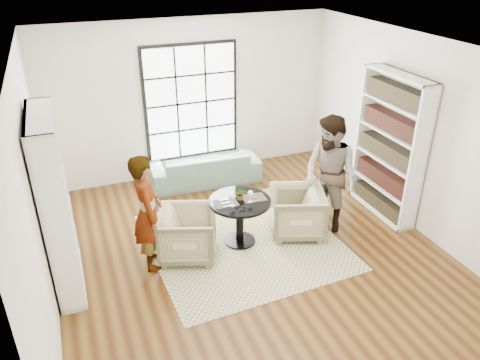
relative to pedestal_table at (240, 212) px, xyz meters
name	(u,v)px	position (x,y,z in m)	size (l,w,h in m)	color
ground	(250,251)	(0.06, -0.30, -0.54)	(6.00, 6.00, 0.00)	brown
room_shell	(237,162)	(0.06, 0.25, 0.72)	(6.00, 6.01, 6.00)	silver
rug	(243,241)	(0.05, -0.02, -0.53)	(2.80, 2.80, 0.01)	#B8B38A
pedestal_table	(240,212)	(0.00, 0.00, 0.00)	(0.93, 0.93, 0.74)	black
sofa	(205,167)	(0.13, 2.15, -0.24)	(2.07, 0.81, 0.61)	#749A96
armchair_left	(188,234)	(-0.83, -0.04, -0.17)	(0.80, 0.82, 0.75)	#BBB586
armchair_right	(296,212)	(0.93, -0.08, -0.16)	(0.81, 0.83, 0.76)	tan
person_left	(148,213)	(-1.38, -0.04, 0.32)	(0.63, 0.41, 1.72)	gray
person_right	(330,175)	(1.48, -0.08, 0.40)	(0.91, 0.71, 1.88)	gray
placemat_left	(226,203)	(-0.22, -0.01, 0.21)	(0.34, 0.26, 0.01)	#2A2724
placemat_right	(254,198)	(0.22, -0.02, 0.21)	(0.34, 0.26, 0.01)	#2A2724
cutlery_left	(226,203)	(-0.22, -0.01, 0.21)	(0.14, 0.22, 0.01)	silver
cutlery_right	(254,198)	(0.22, -0.02, 0.21)	(0.14, 0.22, 0.01)	silver
wine_glass_left	(232,197)	(-0.16, -0.11, 0.35)	(0.09, 0.09, 0.21)	silver
wine_glass_right	(251,194)	(0.13, -0.10, 0.34)	(0.09, 0.09, 0.19)	silver
flower_centerpiece	(241,194)	(0.02, 0.03, 0.30)	(0.17, 0.15, 0.19)	gray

